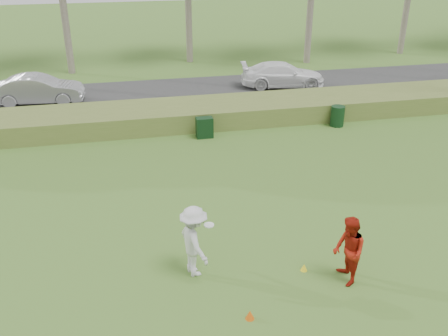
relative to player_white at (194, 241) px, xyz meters
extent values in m
plane|color=#3A6622|center=(1.58, -0.41, -1.00)|extent=(120.00, 120.00, 0.00)
cube|color=#556A2A|center=(1.58, 11.59, -0.55)|extent=(80.00, 3.00, 0.90)
cube|color=#2D2D2D|center=(1.58, 16.59, -0.97)|extent=(80.00, 6.00, 0.06)
imported|color=silver|center=(0.00, 0.00, 0.00)|extent=(1.06, 1.45, 2.00)
cylinder|color=white|center=(0.40, 0.00, 0.44)|extent=(0.27, 0.27, 0.03)
imported|color=#A01B0D|center=(3.79, -1.19, -0.06)|extent=(0.77, 0.96, 1.88)
cone|color=#DB550B|center=(0.98, -2.03, -0.88)|extent=(0.22, 0.22, 0.24)
cone|color=yellow|center=(2.89, -0.53, -0.90)|extent=(0.18, 0.18, 0.20)
cube|color=black|center=(2.01, 9.62, -0.54)|extent=(0.74, 0.47, 0.92)
cylinder|color=black|center=(8.38, 9.73, -0.52)|extent=(0.66, 0.66, 0.96)
imported|color=#B7B7BB|center=(-5.68, 16.15, -0.19)|extent=(4.68, 1.93, 1.51)
imported|color=white|center=(7.91, 16.47, -0.24)|extent=(5.10, 2.69, 1.41)
camera|label=1|loc=(-1.57, -10.84, 7.28)|focal=40.00mm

